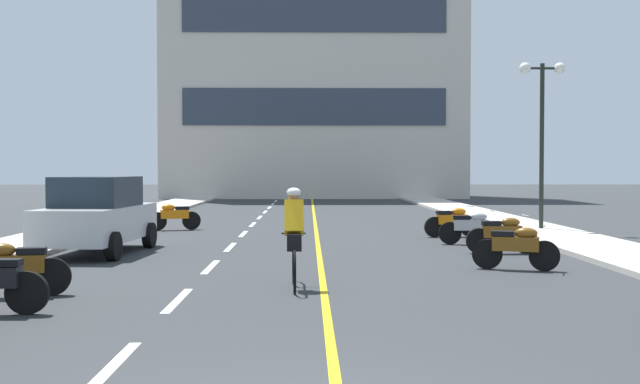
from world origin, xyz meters
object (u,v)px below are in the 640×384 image
at_px(street_lamp_mid, 542,108).
at_px(motorcycle_2, 14,267).
at_px(motorcycle_6, 453,221).
at_px(motorcycle_7, 174,216).
at_px(parked_car_near, 97,215).
at_px(motorcycle_3, 516,246).
at_px(motorcycle_4, 503,234).
at_px(cyclist_rider, 294,236).
at_px(motorcycle_5, 472,227).

relative_size(street_lamp_mid, motorcycle_2, 3.11).
distance_m(street_lamp_mid, motorcycle_2, 17.51).
height_order(motorcycle_6, motorcycle_7, same).
height_order(parked_car_near, motorcycle_6, parked_car_near).
height_order(street_lamp_mid, motorcycle_3, street_lamp_mid).
relative_size(motorcycle_3, motorcycle_4, 0.97).
height_order(motorcycle_6, cyclist_rider, cyclist_rider).
relative_size(motorcycle_2, cyclist_rider, 0.95).
height_order(street_lamp_mid, motorcycle_4, street_lamp_mid).
bearing_deg(parked_car_near, motorcycle_7, 84.94).
bearing_deg(motorcycle_7, parked_car_near, -95.06).
bearing_deg(motorcycle_2, motorcycle_4, 33.36).
bearing_deg(motorcycle_3, motorcycle_4, 80.89).
bearing_deg(parked_car_near, street_lamp_mid, 26.08).
bearing_deg(motorcycle_5, motorcycle_4, -82.50).
bearing_deg(motorcycle_7, motorcycle_4, -38.27).
xyz_separation_m(motorcycle_3, motorcycle_5, (0.20, 5.13, 0.00)).
relative_size(street_lamp_mid, motorcycle_4, 3.08).
distance_m(motorcycle_5, motorcycle_7, 10.00).
xyz_separation_m(parked_car_near, cyclist_rider, (4.75, -5.39, -0.03)).
distance_m(motorcycle_2, cyclist_rider, 4.47).
bearing_deg(motorcycle_3, motorcycle_7, 130.16).
distance_m(street_lamp_mid, motorcycle_6, 5.00).
relative_size(parked_car_near, motorcycle_3, 2.62).
distance_m(motorcycle_2, motorcycle_3, 9.26).
xyz_separation_m(motorcycle_5, motorcycle_6, (-0.07, 2.29, 0.00)).
distance_m(motorcycle_3, motorcycle_7, 13.18).
height_order(street_lamp_mid, parked_car_near, street_lamp_mid).
xyz_separation_m(street_lamp_mid, parked_car_near, (-12.38, -6.06, -3.02)).
bearing_deg(street_lamp_mid, parked_car_near, -153.92).
xyz_separation_m(street_lamp_mid, motorcycle_6, (-3.15, -1.76, -3.47)).
xyz_separation_m(motorcycle_3, motorcycle_7, (-8.50, 10.07, 0.00)).
distance_m(motorcycle_4, cyclist_rider, 7.15).
bearing_deg(motorcycle_3, street_lamp_mid, 70.40).
relative_size(motorcycle_6, cyclist_rider, 0.96).
height_order(motorcycle_4, cyclist_rider, cyclist_rider).
xyz_separation_m(motorcycle_6, cyclist_rider, (-4.49, -9.69, 0.41)).
bearing_deg(motorcycle_2, motorcycle_5, 42.59).
xyz_separation_m(motorcycle_5, motorcycle_7, (-8.69, 4.94, 0.00)).
bearing_deg(motorcycle_3, motorcycle_2, -160.60).
height_order(motorcycle_3, motorcycle_5, same).
distance_m(motorcycle_2, motorcycle_6, 13.74).
bearing_deg(motorcycle_5, motorcycle_7, 150.41).
relative_size(motorcycle_7, cyclist_rider, 0.94).
bearing_deg(street_lamp_mid, motorcycle_2, -134.39).
distance_m(motorcycle_3, motorcycle_4, 3.03).
xyz_separation_m(parked_car_near, motorcycle_4, (9.59, -0.14, -0.44)).
relative_size(motorcycle_4, motorcycle_5, 1.00).
height_order(motorcycle_7, cyclist_rider, cyclist_rider).
height_order(parked_car_near, motorcycle_3, parked_car_near).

